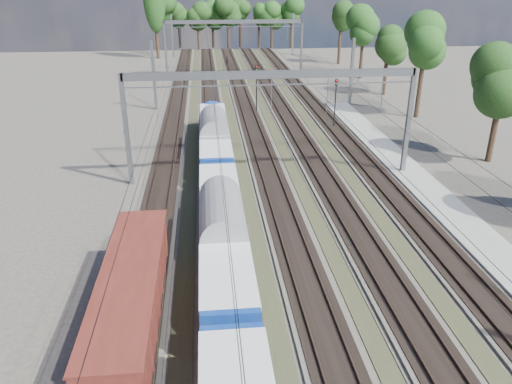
{
  "coord_description": "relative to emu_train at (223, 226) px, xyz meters",
  "views": [
    {
      "loc": [
        -5.18,
        -8.75,
        15.78
      ],
      "look_at": [
        -2.15,
        20.87,
        2.8
      ],
      "focal_mm": 35.0,
      "sensor_mm": 36.0,
      "label": 1
    }
  ],
  "objects": [
    {
      "name": "track_bed",
      "position": [
        4.5,
        27.87,
        -2.23
      ],
      "size": [
        21.0,
        130.0,
        0.34
      ],
      "color": "#47423A",
      "rests_on": "ground"
    },
    {
      "name": "platform",
      "position": [
        16.5,
        2.87,
        -2.18
      ],
      "size": [
        3.0,
        70.0,
        0.3
      ],
      "primitive_type": "cube",
      "color": "gray",
      "rests_on": "ground"
    },
    {
      "name": "catenary",
      "position": [
        4.83,
        35.56,
        4.07
      ],
      "size": [
        25.65,
        130.0,
        9.0
      ],
      "color": "slate",
      "rests_on": "ground"
    },
    {
      "name": "tree_belt",
      "position": [
        12.24,
        72.36,
        5.88
      ],
      "size": [
        40.22,
        102.09,
        12.01
      ],
      "color": "black",
      "rests_on": "ground"
    },
    {
      "name": "emu_train",
      "position": [
        0.0,
        0.0,
        0.0
      ],
      "size": [
        2.71,
        57.4,
        3.96
      ],
      "color": "black",
      "rests_on": "ground"
    },
    {
      "name": "freight_boxcar",
      "position": [
        -4.5,
        -6.13,
        -0.31
      ],
      "size": [
        2.66,
        12.83,
        3.31
      ],
      "color": "black",
      "rests_on": "ground"
    },
    {
      "name": "worker",
      "position": [
        3.74,
        71.42,
        -1.51
      ],
      "size": [
        0.6,
        0.7,
        1.63
      ],
      "primitive_type": "imported",
      "rotation": [
        0.0,
        0.0,
        1.99
      ],
      "color": "black",
      "rests_on": "ground"
    },
    {
      "name": "signal_near",
      "position": [
        5.61,
        35.15,
        1.3
      ],
      "size": [
        0.41,
        0.37,
        5.74
      ],
      "rotation": [
        0.0,
        0.0,
        -0.34
      ],
      "color": "black",
      "rests_on": "ground"
    },
    {
      "name": "signal_far",
      "position": [
        13.57,
        27.37,
        1.09
      ],
      "size": [
        0.36,
        0.32,
        5.4
      ],
      "rotation": [
        0.0,
        0.0,
        -0.14
      ],
      "color": "black",
      "rests_on": "ground"
    }
  ]
}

